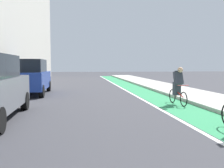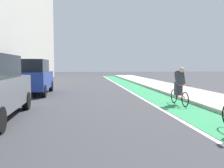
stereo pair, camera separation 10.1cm
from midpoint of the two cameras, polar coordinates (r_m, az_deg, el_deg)
ground_plane at (r=13.74m, az=-5.07°, el=-2.59°), size 94.35×94.35×0.00m
bike_lane_paint at (r=16.18m, az=7.23°, el=-1.55°), size 1.60×42.89×0.00m
lane_divider_stripe at (r=15.99m, az=4.10°, el=-1.59°), size 0.12×42.89×0.00m
sidewalk_right at (r=16.83m, az=14.48°, el=-1.19°), size 2.76×42.89×0.14m
parked_suv_blue at (r=14.73m, az=-17.91°, el=1.65°), size 2.05×4.28×1.98m
cyclist_trailing at (r=10.73m, az=15.49°, el=-0.17°), size 0.48×1.65×1.58m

